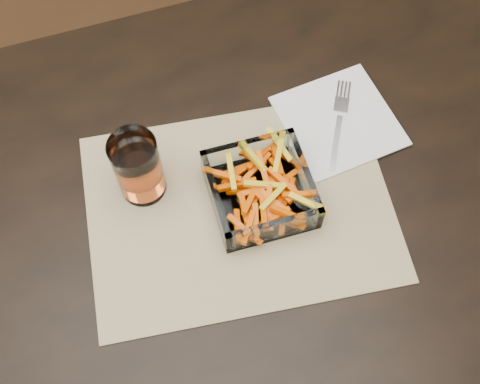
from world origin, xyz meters
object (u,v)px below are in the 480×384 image
object	(u,v)px
tumbler	(138,169)
fork	(339,121)
dining_table	(170,273)
glass_bowl	(260,191)

from	to	relation	value
tumbler	fork	distance (m)	0.33
dining_table	fork	distance (m)	0.36
fork	glass_bowl	bearing A→B (deg)	-122.81
glass_bowl	dining_table	bearing A→B (deg)	-166.35
tumbler	fork	size ratio (longest dim) A/B	0.78
dining_table	fork	bearing A→B (deg)	21.13
glass_bowl	fork	xyz separation A→B (m)	(0.16, 0.09, -0.02)
glass_bowl	fork	bearing A→B (deg)	27.79
dining_table	fork	size ratio (longest dim) A/B	10.32
glass_bowl	tumbler	distance (m)	0.18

